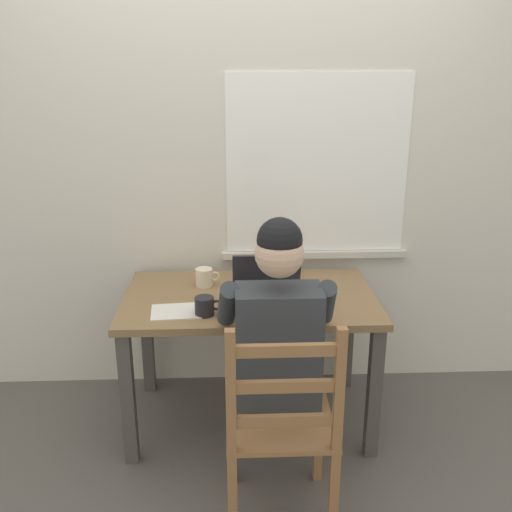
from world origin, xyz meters
TOP-DOWN VIEW (x-y plane):
  - ground_plane at (0.00, 0.00)m, footprint 8.00×8.00m
  - back_wall at (0.01, 0.44)m, footprint 6.00×0.08m
  - desk at (0.00, 0.00)m, footprint 1.23×0.73m
  - seated_person at (0.10, -0.44)m, footprint 0.50×0.60m
  - wooden_chair at (0.10, -0.72)m, footprint 0.42×0.42m
  - laptop at (0.08, -0.10)m, footprint 0.33×0.32m
  - computer_mouse at (0.35, -0.14)m, footprint 0.06×0.10m
  - coffee_mug_white at (-0.23, 0.14)m, footprint 0.12×0.09m
  - coffee_mug_dark at (-0.21, -0.22)m, footprint 0.13×0.09m
  - book_stack_main at (0.18, 0.17)m, footprint 0.19×0.17m
  - paper_pile_near_laptop at (-0.34, -0.18)m, footprint 0.25×0.20m
  - paper_pile_back_corner at (0.09, -0.02)m, footprint 0.25×0.20m
  - paper_pile_side at (0.24, -0.06)m, footprint 0.27×0.21m
  - landscape_photo_print at (-0.38, -0.20)m, footprint 0.14×0.10m

SIDE VIEW (x-z plane):
  - ground_plane at x=0.00m, z-range 0.00..0.00m
  - wooden_chair at x=0.10m, z-range -0.01..0.92m
  - desk at x=0.00m, z-range 0.25..0.95m
  - seated_person at x=0.10m, z-range 0.06..1.30m
  - landscape_photo_print at x=-0.38m, z-range 0.70..0.71m
  - paper_pile_back_corner at x=0.09m, z-range 0.70..0.71m
  - paper_pile_side at x=0.24m, z-range 0.70..0.71m
  - paper_pile_near_laptop at x=-0.34m, z-range 0.70..0.71m
  - computer_mouse at x=0.35m, z-range 0.70..0.74m
  - book_stack_main at x=0.18m, z-range 0.70..0.78m
  - coffee_mug_dark at x=-0.21m, z-range 0.70..0.79m
  - coffee_mug_white at x=-0.23m, z-range 0.70..0.80m
  - laptop at x=0.08m, z-range 0.64..0.87m
  - back_wall at x=0.01m, z-range 0.00..2.60m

